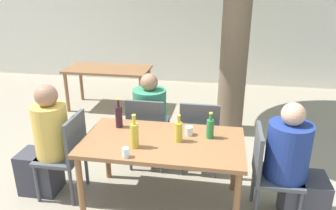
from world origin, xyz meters
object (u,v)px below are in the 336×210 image
(patio_chair_3, at_px, (200,133))
(drinking_glass_1, at_px, (189,131))
(patio_chair_0, at_px, (67,151))
(patio_chair_2, at_px, (147,129))
(dining_table_front, at_px, (163,147))
(wine_bottle_0, at_px, (119,116))
(oil_cruet_3, at_px, (178,131))
(drinking_glass_0, at_px, (126,152))
(green_bottle_1, at_px, (210,128))
(person_seated_1, at_px, (295,169))
(patio_chair_1, at_px, (269,169))
(dining_table_back, at_px, (108,73))
(oil_cruet_2, at_px, (134,135))
(person_seated_0, at_px, (46,146))
(person_seated_2, at_px, (151,121))

(patio_chair_3, bearing_deg, drinking_glass_1, 81.20)
(patio_chair_0, relative_size, patio_chair_2, 1.00)
(dining_table_front, bearing_deg, wine_bottle_0, 156.19)
(wine_bottle_0, bearing_deg, patio_chair_0, -156.23)
(dining_table_front, distance_m, wine_bottle_0, 0.59)
(oil_cruet_3, bearing_deg, drinking_glass_0, -137.82)
(patio_chair_2, relative_size, oil_cruet_3, 3.37)
(green_bottle_1, relative_size, oil_cruet_3, 0.98)
(dining_table_front, height_order, drinking_glass_1, drinking_glass_1)
(drinking_glass_0, xyz_separation_m, drinking_glass_1, (0.49, 0.52, 0.00))
(green_bottle_1, bearing_deg, oil_cruet_3, -157.30)
(green_bottle_1, distance_m, drinking_glass_1, 0.22)
(dining_table_front, bearing_deg, patio_chair_0, 180.00)
(person_seated_1, xyz_separation_m, drinking_glass_0, (-1.50, -0.36, 0.24))
(patio_chair_0, height_order, patio_chair_1, same)
(dining_table_back, distance_m, drinking_glass_0, 3.10)
(patio_chair_1, bearing_deg, green_bottle_1, 76.94)
(dining_table_front, bearing_deg, patio_chair_1, 0.00)
(dining_table_back, distance_m, patio_chair_3, 2.55)
(dining_table_front, relative_size, oil_cruet_3, 5.73)
(oil_cruet_2, bearing_deg, patio_chair_0, 167.27)
(patio_chair_0, height_order, person_seated_0, person_seated_0)
(person_seated_0, relative_size, drinking_glass_1, 13.93)
(patio_chair_1, xyz_separation_m, patio_chair_2, (-1.32, 0.66, 0.00))
(patio_chair_2, height_order, person_seated_2, person_seated_2)
(dining_table_front, xyz_separation_m, drinking_glass_1, (0.23, 0.16, 0.12))
(oil_cruet_2, bearing_deg, dining_table_back, 114.27)
(patio_chair_3, bearing_deg, patio_chair_2, 0.00)
(patio_chair_3, xyz_separation_m, person_seated_0, (-1.55, -0.66, 0.04))
(dining_table_front, height_order, patio_chair_0, patio_chair_0)
(dining_table_back, xyz_separation_m, oil_cruet_3, (1.59, -2.50, 0.20))
(patio_chair_2, bearing_deg, person_seated_2, -90.00)
(patio_chair_1, bearing_deg, patio_chair_2, 63.48)
(person_seated_0, bearing_deg, oil_cruet_2, 80.12)
(patio_chair_3, bearing_deg, oil_cruet_3, 76.13)
(patio_chair_0, xyz_separation_m, oil_cruet_3, (1.16, 0.01, 0.32))
(dining_table_back, distance_m, patio_chair_0, 2.54)
(person_seated_2, bearing_deg, patio_chair_3, 159.43)
(patio_chair_3, distance_m, person_seated_2, 0.66)
(dining_table_front, height_order, person_seated_0, person_seated_0)
(patio_chair_3, xyz_separation_m, oil_cruet_2, (-0.54, -0.84, 0.34))
(person_seated_2, bearing_deg, wine_bottle_0, 73.88)
(dining_table_front, relative_size, person_seated_2, 1.34)
(patio_chair_1, xyz_separation_m, wine_bottle_0, (-1.51, 0.22, 0.33))
(person_seated_2, height_order, drinking_glass_0, person_seated_2)
(wine_bottle_0, bearing_deg, oil_cruet_3, -18.09)
(dining_table_back, distance_m, oil_cruet_2, 2.95)
(oil_cruet_2, bearing_deg, patio_chair_3, 57.13)
(patio_chair_2, relative_size, oil_cruet_2, 2.81)
(patio_chair_3, distance_m, oil_cruet_3, 0.74)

